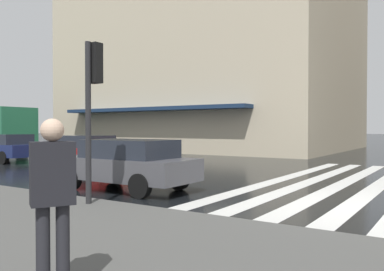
{
  "coord_description": "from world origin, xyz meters",
  "views": [
    {
      "loc": [
        -9.35,
        -1.96,
        1.74
      ],
      "look_at": [
        2.33,
        5.76,
        1.47
      ],
      "focal_mm": 37.78,
      "sensor_mm": 36.0,
      "label": 1
    }
  ],
  "objects_px": {
    "car_dark_grey": "(126,163)",
    "car_navy": "(5,147)",
    "traffic_signal_post": "(92,87)",
    "car_red": "(81,150)",
    "pedestrian_approaching_kerb": "(53,191)"
  },
  "relations": [
    {
      "from": "pedestrian_approaching_kerb",
      "to": "car_navy",
      "type": "bearing_deg",
      "value": 59.6
    },
    {
      "from": "car_dark_grey",
      "to": "car_navy",
      "type": "bearing_deg",
      "value": 73.1
    },
    {
      "from": "car_dark_grey",
      "to": "car_red",
      "type": "bearing_deg",
      "value": 59.18
    },
    {
      "from": "car_red",
      "to": "pedestrian_approaching_kerb",
      "type": "relative_size",
      "value": 2.44
    },
    {
      "from": "traffic_signal_post",
      "to": "car_red",
      "type": "bearing_deg",
      "value": 50.38
    },
    {
      "from": "car_navy",
      "to": "car_dark_grey",
      "type": "bearing_deg",
      "value": -106.9
    },
    {
      "from": "car_dark_grey",
      "to": "pedestrian_approaching_kerb",
      "type": "relative_size",
      "value": 2.44
    },
    {
      "from": "car_dark_grey",
      "to": "car_red",
      "type": "height_order",
      "value": "same"
    },
    {
      "from": "traffic_signal_post",
      "to": "car_navy",
      "type": "bearing_deg",
      "value": 65.23
    },
    {
      "from": "traffic_signal_post",
      "to": "pedestrian_approaching_kerb",
      "type": "height_order",
      "value": "traffic_signal_post"
    },
    {
      "from": "traffic_signal_post",
      "to": "pedestrian_approaching_kerb",
      "type": "relative_size",
      "value": 2.01
    },
    {
      "from": "traffic_signal_post",
      "to": "car_red",
      "type": "relative_size",
      "value": 0.83
    },
    {
      "from": "car_navy",
      "to": "car_red",
      "type": "bearing_deg",
      "value": -90.0
    },
    {
      "from": "pedestrian_approaching_kerb",
      "to": "car_red",
      "type": "bearing_deg",
      "value": 47.81
    },
    {
      "from": "car_dark_grey",
      "to": "car_red",
      "type": "xyz_separation_m",
      "value": [
        3.5,
        5.87,
        0.0
      ]
    }
  ]
}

